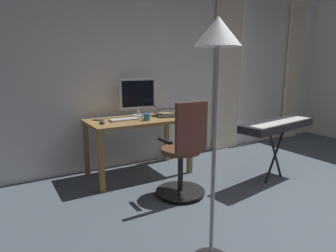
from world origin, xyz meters
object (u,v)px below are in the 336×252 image
at_px(office_chair, 184,154).
at_px(computer_monitor, 138,95).
at_px(computer_keyboard, 124,120).
at_px(computer_mouse, 102,122).
at_px(cell_phone_face_up, 158,114).
at_px(cell_phone_by_monitor, 98,120).
at_px(floor_lamp, 217,63).
at_px(piano_keyboard, 277,126).
at_px(laptop, 168,112).
at_px(mug_tea, 147,117).
at_px(desk, 138,127).

distance_m(office_chair, computer_monitor, 1.27).
distance_m(computer_keyboard, computer_mouse, 0.33).
relative_size(office_chair, cell_phone_face_up, 7.54).
distance_m(computer_mouse, cell_phone_by_monitor, 0.25).
relative_size(office_chair, cell_phone_by_monitor, 7.54).
bearing_deg(floor_lamp, cell_phone_by_monitor, -85.58).
bearing_deg(floor_lamp, cell_phone_face_up, -108.72).
distance_m(computer_keyboard, piano_keyboard, 1.93).
height_order(computer_monitor, computer_mouse, computer_monitor).
bearing_deg(cell_phone_by_monitor, laptop, 138.63).
xyz_separation_m(mug_tea, floor_lamp, (0.37, 1.80, 0.66)).
xyz_separation_m(computer_keyboard, computer_mouse, (0.32, 0.08, 0.01)).
xyz_separation_m(computer_keyboard, cell_phone_by_monitor, (0.29, -0.17, -0.01)).
bearing_deg(computer_monitor, piano_keyboard, 134.02).
bearing_deg(piano_keyboard, laptop, -57.40).
distance_m(laptop, piano_keyboard, 1.44).
xyz_separation_m(office_chair, cell_phone_face_up, (-0.29, -1.14, 0.27)).
distance_m(cell_phone_by_monitor, piano_keyboard, 2.26).
height_order(mug_tea, piano_keyboard, mug_tea).
height_order(cell_phone_face_up, floor_lamp, floor_lamp).
xyz_separation_m(computer_monitor, cell_phone_by_monitor, (0.60, 0.07, -0.28)).
height_order(cell_phone_by_monitor, piano_keyboard, piano_keyboard).
distance_m(computer_monitor, laptop, 0.48).
bearing_deg(laptop, piano_keyboard, 147.99).
height_order(desk, floor_lamp, floor_lamp).
bearing_deg(computer_mouse, office_chair, 127.76).
bearing_deg(office_chair, floor_lamp, -113.32).
bearing_deg(cell_phone_face_up, laptop, 90.50).
xyz_separation_m(cell_phone_face_up, piano_keyboard, (-0.97, 1.32, -0.05)).
relative_size(desk, mug_tea, 10.15).
distance_m(mug_tea, piano_keyboard, 1.64).
bearing_deg(computer_keyboard, cell_phone_face_up, -158.63).
bearing_deg(desk, mug_tea, 108.56).
height_order(laptop, cell_phone_face_up, laptop).
relative_size(desk, laptop, 3.35).
xyz_separation_m(laptop, cell_phone_by_monitor, (0.93, -0.17, -0.05)).
bearing_deg(computer_keyboard, office_chair, 109.68).
relative_size(piano_keyboard, floor_lamp, 0.69).
bearing_deg(piano_keyboard, cell_phone_face_up, -62.11).
xyz_separation_m(computer_keyboard, laptop, (-0.65, -0.00, 0.04)).
xyz_separation_m(office_chair, laptop, (-0.32, -0.90, 0.31)).
xyz_separation_m(desk, laptop, (-0.45, 0.01, 0.16)).
xyz_separation_m(cell_phone_by_monitor, cell_phone_face_up, (-0.90, -0.07, 0.00)).
height_order(cell_phone_face_up, mug_tea, mug_tea).
xyz_separation_m(computer_monitor, cell_phone_face_up, (-0.31, 0.00, -0.28)).
height_order(computer_monitor, computer_keyboard, computer_monitor).
xyz_separation_m(computer_keyboard, piano_keyboard, (-1.59, 1.08, -0.06)).
distance_m(computer_keyboard, cell_phone_face_up, 0.66).
bearing_deg(floor_lamp, computer_mouse, -84.12).
height_order(mug_tea, floor_lamp, floor_lamp).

